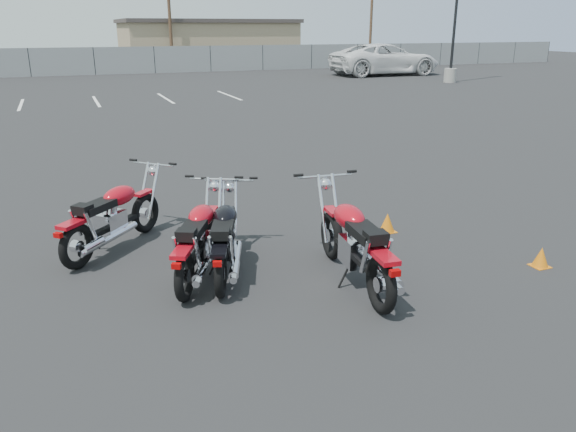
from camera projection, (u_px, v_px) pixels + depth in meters
name	position (u px, v px, depth m)	size (l,w,h in m)	color
ground	(291.00, 280.00, 7.18)	(120.00, 120.00, 0.00)	black
motorcycle_front_red	(113.00, 217.00, 8.03)	(1.84, 1.89, 1.09)	black
motorcycle_second_black	(226.00, 239.00, 7.27)	(1.15, 2.08, 1.03)	black
motorcycle_third_red	(199.00, 240.00, 7.19)	(1.38, 2.10, 1.07)	black
motorcycle_rear_red	(355.00, 243.00, 6.95)	(0.92, 2.38, 1.16)	black
training_cone_near	(387.00, 223.00, 8.83)	(0.25, 0.25, 0.30)	orange
training_cone_far	(541.00, 257.00, 7.54)	(0.23, 0.23, 0.27)	orange
light_pole_east	(455.00, 25.00, 31.78)	(0.80, 0.70, 11.68)	gray
chainlink_fence	(94.00, 61.00, 37.66)	(80.06, 0.06, 1.80)	slate
tan_building_east	(206.00, 42.00, 48.80)	(14.40, 9.40, 3.70)	#998462
utility_pole_c	(169.00, 4.00, 42.09)	(1.80, 0.24, 9.00)	#422D1F
utility_pole_d	(372.00, 8.00, 49.33)	(1.80, 0.24, 9.00)	#422D1F
parking_line_stripes	(59.00, 103.00, 23.88)	(15.12, 4.00, 0.01)	silver
white_van	(385.00, 50.00, 37.32)	(8.48, 3.39, 3.22)	silver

